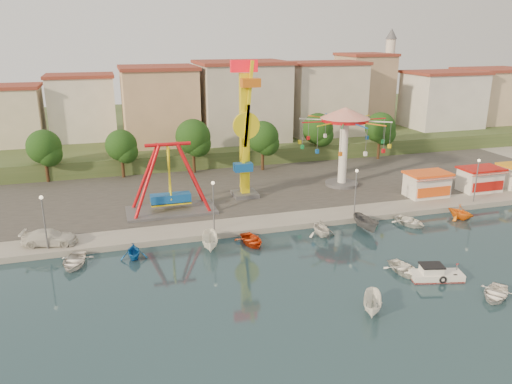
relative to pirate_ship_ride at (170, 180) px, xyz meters
name	(u,v)px	position (x,y,z in m)	size (l,w,h in m)	color
ground	(340,282)	(11.47, -20.03, -4.39)	(200.00, 200.00, 0.00)	#142937
quay_deck	(201,138)	(11.47, 41.97, -4.09)	(200.00, 100.00, 0.60)	#9E998E
asphalt_pad	(245,180)	(11.47, 9.97, -3.79)	(90.00, 28.00, 0.01)	#4C4944
hill_terrace	(196,128)	(11.47, 46.97, -2.89)	(200.00, 60.00, 3.00)	#384C26
pirate_ship_ride	(170,180)	(0.00, 0.00, 0.00)	(10.00, 5.00, 8.00)	#59595E
kamikaze_tower	(245,133)	(9.62, 2.78, 4.21)	(3.20, 3.10, 16.50)	#59595E
wave_swinger	(344,129)	(23.25, 3.87, 3.80)	(11.60, 11.60, 10.40)	#59595E
booth_left	(427,184)	(31.19, -3.55, -2.23)	(5.40, 3.78, 3.08)	white
booth_mid	(480,179)	(39.12, -3.55, -2.23)	(5.40, 3.78, 3.08)	white
lamp_post_0	(45,224)	(-12.53, -7.03, -1.29)	(0.14, 0.14, 5.00)	#59595E
lamp_post_1	(214,207)	(3.47, -7.03, -1.29)	(0.14, 0.14, 5.00)	#59595E
lamp_post_2	(355,194)	(19.47, -7.03, -1.29)	(0.14, 0.14, 5.00)	#59595E
lamp_post_3	(476,182)	(35.47, -7.03, -1.29)	(0.14, 0.14, 5.00)	#59595E
tree_0	(44,147)	(-14.53, 16.94, 1.08)	(4.60, 4.60, 7.19)	#382314
tree_1	(121,145)	(-4.53, 16.21, 0.81)	(4.35, 4.35, 6.80)	#382314
tree_2	(193,137)	(5.47, 15.78, 1.52)	(5.02, 5.02, 7.85)	#382314
tree_3	(263,137)	(15.47, 14.33, 1.16)	(4.68, 4.68, 7.32)	#382314
tree_4	(318,129)	(25.47, 17.32, 1.35)	(4.86, 4.86, 7.60)	#382314
tree_5	(380,128)	(35.47, 15.50, 1.31)	(4.83, 4.83, 7.54)	#382314
building_1	(82,116)	(-9.86, 31.35, 2.92)	(12.33, 9.01, 8.63)	silver
building_2	(163,104)	(3.28, 31.93, 4.22)	(11.95, 9.28, 11.23)	tan
building_3	(246,109)	(17.07, 28.77, 3.20)	(12.59, 10.50, 9.20)	beige
building_4	(311,103)	(30.54, 32.17, 3.22)	(10.75, 9.23, 9.24)	beige
building_5	(380,97)	(43.83, 30.30, 4.21)	(12.77, 10.96, 11.21)	tan
building_6	(439,92)	(55.62, 28.74, 4.78)	(8.23, 8.98, 12.36)	silver
building_7	(472,97)	(67.50, 33.67, 2.99)	(11.59, 10.93, 8.76)	beige
minaret	(389,74)	(47.47, 33.97, 8.15)	(2.80, 2.80, 18.00)	silver
cabin_motorboat	(435,275)	(19.38, -21.95, -3.99)	(4.59, 2.65, 1.52)	white
rowboat_a	(405,269)	(17.56, -20.18, -4.01)	(2.68, 3.75, 0.78)	white
rowboat_b	(495,294)	(22.00, -25.99, -4.01)	(2.62, 3.67, 0.76)	white
skiff	(373,304)	(11.62, -25.08, -3.70)	(1.34, 3.57, 1.38)	white
van	(49,237)	(-12.41, -6.03, -3.06)	(2.06, 5.08, 1.47)	silver
moored_boat_0	(74,261)	(-10.12, -10.23, -3.97)	(2.89, 4.05, 0.84)	white
moored_boat_1	(133,251)	(-4.87, -10.23, -3.65)	(2.43, 2.82, 1.49)	#135AAC
moored_boat_2	(210,242)	(2.39, -10.23, -3.61)	(1.52, 4.05, 1.57)	white
moored_boat_3	(252,240)	(6.55, -10.23, -4.00)	(2.72, 3.80, 0.79)	red
moored_boat_4	(321,228)	(14.04, -10.23, -3.55)	(2.78, 3.22, 1.70)	silver
moored_boat_5	(366,223)	(19.20, -10.23, -3.61)	(1.52, 4.05, 1.56)	#4F5054
moored_boat_6	(410,221)	(24.56, -10.23, -3.99)	(2.80, 3.92, 0.81)	white
moored_boat_7	(461,212)	(31.09, -10.23, -3.55)	(2.77, 3.21, 1.69)	orange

